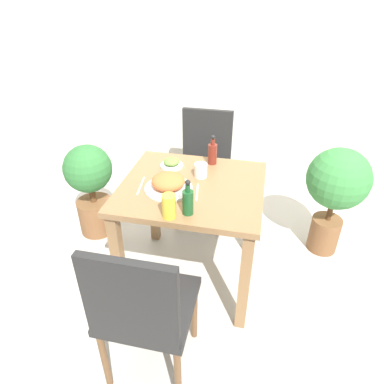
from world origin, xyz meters
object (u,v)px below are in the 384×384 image
(side_plate, at_px, (172,163))
(sauce_bottle, at_px, (212,153))
(chair_near, at_px, (143,308))
(potted_plant_left, at_px, (91,184))
(food_plate, at_px, (168,183))
(chair_far, at_px, (204,161))
(juice_glass, at_px, (169,206))
(drink_cup, at_px, (201,170))
(condiment_bottle, at_px, (188,201))
(potted_plant_right, at_px, (336,187))

(side_plate, distance_m, sauce_bottle, 0.27)
(chair_near, xyz_separation_m, potted_plant_left, (-0.79, 1.04, -0.07))
(chair_near, relative_size, sauce_bottle, 4.51)
(food_plate, height_order, sauce_bottle, sauce_bottle)
(chair_far, bearing_deg, juice_glass, -88.85)
(chair_near, xyz_separation_m, side_plate, (-0.11, 0.92, 0.25))
(food_plate, relative_size, drink_cup, 3.17)
(juice_glass, xyz_separation_m, potted_plant_left, (-0.81, 0.65, -0.36))
(chair_far, distance_m, potted_plant_left, 0.90)
(drink_cup, relative_size, sauce_bottle, 0.44)
(chair_far, xyz_separation_m, condiment_bottle, (0.11, -1.03, 0.30))
(side_plate, relative_size, sauce_bottle, 0.74)
(chair_far, relative_size, potted_plant_left, 1.20)
(drink_cup, xyz_separation_m, juice_glass, (-0.07, -0.43, 0.02))
(sauce_bottle, bearing_deg, side_plate, -158.55)
(side_plate, height_order, juice_glass, juice_glass)
(chair_near, relative_size, food_plate, 3.26)
(chair_near, height_order, sauce_bottle, sauce_bottle)
(side_plate, bearing_deg, potted_plant_left, 169.49)
(condiment_bottle, bearing_deg, potted_plant_left, 145.97)
(chair_near, relative_size, drink_cup, 10.35)
(juice_glass, height_order, potted_plant_left, juice_glass)
(sauce_bottle, bearing_deg, juice_glass, -100.28)
(chair_near, bearing_deg, potted_plant_left, -53.00)
(food_plate, distance_m, sauce_bottle, 0.42)
(chair_near, relative_size, chair_far, 1.00)
(food_plate, relative_size, juice_glass, 2.16)
(condiment_bottle, bearing_deg, chair_near, -103.40)
(juice_glass, distance_m, condiment_bottle, 0.10)
(potted_plant_right, bearing_deg, sauce_bottle, -167.11)
(sauce_bottle, height_order, potted_plant_left, sauce_bottle)
(drink_cup, relative_size, condiment_bottle, 0.44)
(chair_far, distance_m, side_plate, 0.62)
(chair_near, height_order, potted_plant_left, chair_near)
(food_plate, distance_m, juice_glass, 0.26)
(chair_near, bearing_deg, chair_far, -89.97)
(chair_near, bearing_deg, side_plate, -83.08)
(sauce_bottle, xyz_separation_m, potted_plant_right, (0.83, 0.19, -0.26))
(chair_far, xyz_separation_m, potted_plant_left, (-0.79, -0.43, -0.07))
(sauce_bottle, bearing_deg, potted_plant_right, 12.89)
(chair_near, xyz_separation_m, drink_cup, (0.09, 0.83, 0.27))
(food_plate, bearing_deg, drink_cup, 50.57)
(condiment_bottle, xyz_separation_m, potted_plant_left, (-0.89, 0.60, -0.37))
(food_plate, bearing_deg, chair_far, 86.26)
(chair_far, relative_size, side_plate, 6.12)
(chair_near, xyz_separation_m, food_plate, (-0.05, 0.64, 0.27))
(food_plate, relative_size, potted_plant_right, 0.33)
(chair_near, xyz_separation_m, potted_plant_right, (0.96, 1.20, 0.04))
(chair_near, bearing_deg, food_plate, -85.14)
(chair_near, distance_m, side_plate, 0.96)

